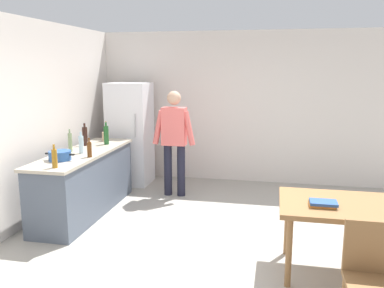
{
  "coord_description": "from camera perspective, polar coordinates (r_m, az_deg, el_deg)",
  "views": [
    {
      "loc": [
        0.63,
        -4.3,
        2.07
      ],
      "look_at": [
        -0.49,
        1.03,
        1.03
      ],
      "focal_mm": 37.68,
      "sensor_mm": 36.0,
      "label": 1
    }
  ],
  "objects": [
    {
      "name": "bottle_wine_dark",
      "position": [
        6.28,
        -14.91,
        1.11
      ],
      "size": [
        0.08,
        0.08,
        0.34
      ],
      "color": "black",
      "rests_on": "kitchen_counter"
    },
    {
      "name": "utensil_jar",
      "position": [
        6.61,
        -12.15,
        1.11
      ],
      "size": [
        0.11,
        0.11,
        0.32
      ],
      "color": "tan",
      "rests_on": "kitchen_counter"
    },
    {
      "name": "wall_back",
      "position": [
        7.36,
        6.91,
        5.17
      ],
      "size": [
        6.4,
        0.12,
        2.7
      ],
      "primitive_type": "cube",
      "color": "silver",
      "rests_on": "ground_plane"
    },
    {
      "name": "wall_left",
      "position": [
        5.59,
        -23.64,
        2.55
      ],
      "size": [
        0.12,
        5.6,
        2.7
      ],
      "primitive_type": "cube",
      "color": "silver",
      "rests_on": "ground_plane"
    },
    {
      "name": "bottle_oil_amber",
      "position": [
        5.0,
        -18.88,
        -1.9
      ],
      "size": [
        0.06,
        0.06,
        0.28
      ],
      "color": "#996619",
      "rests_on": "kitchen_counter"
    },
    {
      "name": "bottle_vinegar_tall",
      "position": [
        5.88,
        -16.87,
        0.26
      ],
      "size": [
        0.06,
        0.06,
        0.32
      ],
      "color": "gray",
      "rests_on": "kitchen_counter"
    },
    {
      "name": "bottle_water_clear",
      "position": [
        5.72,
        -15.41,
        -0.04
      ],
      "size": [
        0.07,
        0.07,
        0.3
      ],
      "color": "silver",
      "rests_on": "kitchen_counter"
    },
    {
      "name": "dining_table",
      "position": [
        4.31,
        21.71,
        -8.86
      ],
      "size": [
        1.4,
        0.9,
        0.75
      ],
      "color": "olive",
      "rests_on": "ground_plane"
    },
    {
      "name": "book_stack",
      "position": [
        4.11,
        18.01,
        -8.03
      ],
      "size": [
        0.26,
        0.18,
        0.05
      ],
      "color": "orange",
      "rests_on": "dining_table"
    },
    {
      "name": "kitchen_counter",
      "position": [
        5.96,
        -14.91,
        -5.26
      ],
      "size": [
        0.64,
        2.2,
        0.9
      ],
      "color": "#4C5666",
      "rests_on": "ground_plane"
    },
    {
      "name": "cooking_pot",
      "position": [
        5.4,
        -18.19,
        -1.56
      ],
      "size": [
        0.4,
        0.28,
        0.12
      ],
      "color": "#285193",
      "rests_on": "kitchen_counter"
    },
    {
      "name": "ground_plane",
      "position": [
        4.81,
        3.27,
        -14.62
      ],
      "size": [
        14.0,
        14.0,
        0.0
      ],
      "primitive_type": "plane",
      "color": "#9E998E"
    },
    {
      "name": "person",
      "position": [
        6.44,
        -2.53,
        1.09
      ],
      "size": [
        0.7,
        0.22,
        1.7
      ],
      "color": "#1E1E2D",
      "rests_on": "ground_plane"
    },
    {
      "name": "bottle_beer_brown",
      "position": [
        5.46,
        -14.32,
        -0.73
      ],
      "size": [
        0.06,
        0.06,
        0.26
      ],
      "color": "#5B3314",
      "rests_on": "kitchen_counter"
    },
    {
      "name": "refrigerator",
      "position": [
        7.26,
        -8.73,
        1.46
      ],
      "size": [
        0.7,
        0.67,
        1.8
      ],
      "color": "white",
      "rests_on": "ground_plane"
    },
    {
      "name": "bottle_wine_green",
      "position": [
        6.3,
        -12.05,
        1.27
      ],
      "size": [
        0.08,
        0.08,
        0.34
      ],
      "color": "#1E5123",
      "rests_on": "kitchen_counter"
    },
    {
      "name": "chair",
      "position": [
        3.48,
        24.28,
        -16.32
      ],
      "size": [
        0.42,
        0.42,
        0.91
      ],
      "rotation": [
        0.0,
        0.0,
        0.12
      ],
      "color": "olive",
      "rests_on": "ground_plane"
    }
  ]
}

